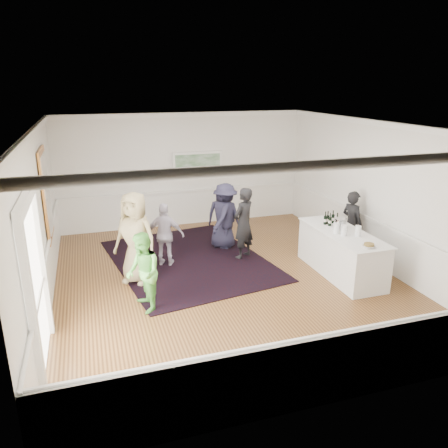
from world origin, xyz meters
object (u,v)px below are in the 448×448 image
object	(u,v)px
guest_green	(143,273)
guest_lilac	(165,235)
bartender	(352,224)
ice_bucket	(340,224)
guest_navy	(223,216)
serving_table	(341,253)
guest_tan	(135,238)
guest_dark_a	(225,216)
nut_bowl	(369,246)
guest_dark_b	(243,223)

from	to	relation	value
guest_green	guest_lilac	size ratio (longest dim) A/B	1.02
bartender	guest_lilac	bearing A→B (deg)	65.79
bartender	ice_bucket	bearing A→B (deg)	117.18
guest_green	guest_navy	world-z (taller)	guest_navy
serving_table	guest_green	world-z (taller)	guest_green
guest_tan	guest_lilac	size ratio (longest dim) A/B	1.32
bartender	ice_bucket	xyz separation A→B (m)	(-0.75, -0.66, 0.28)
guest_tan	bartender	bearing A→B (deg)	36.52
guest_dark_a	nut_bowl	world-z (taller)	guest_dark_a
guest_navy	ice_bucket	bearing A→B (deg)	161.37
guest_lilac	nut_bowl	bearing A→B (deg)	166.30
guest_green	nut_bowl	world-z (taller)	guest_green
guest_dark_a	ice_bucket	bearing A→B (deg)	87.88
nut_bowl	guest_green	bearing A→B (deg)	171.61
guest_navy	ice_bucket	size ratio (longest dim) A/B	6.31
serving_table	nut_bowl	bearing A→B (deg)	-91.95
guest_lilac	guest_dark_a	xyz separation A→B (m)	(1.61, 0.64, 0.10)
serving_table	guest_tan	size ratio (longest dim) A/B	1.24
serving_table	guest_green	distance (m)	4.28
guest_dark_b	guest_dark_a	bearing A→B (deg)	-107.48
guest_dark_a	ice_bucket	distance (m)	2.83
guest_green	bartender	bearing A→B (deg)	95.73
guest_green	guest_dark_a	world-z (taller)	guest_dark_a
guest_lilac	guest_dark_b	distance (m)	1.83
serving_table	guest_navy	distance (m)	3.03
guest_green	guest_lilac	xyz separation A→B (m)	(0.75, 1.93, -0.01)
guest_navy	guest_green	bearing A→B (deg)	77.61
serving_table	bartender	size ratio (longest dim) A/B	1.49
bartender	guest_tan	size ratio (longest dim) A/B	0.83
serving_table	guest_tan	xyz separation A→B (m)	(-4.23, 0.95, 0.47)
nut_bowl	guest_dark_a	bearing A→B (deg)	120.27
bartender	guest_green	xyz separation A→B (m)	(-5.03, -1.15, -0.06)
guest_green	ice_bucket	size ratio (longest dim) A/B	5.67
guest_lilac	guest_dark_a	world-z (taller)	guest_dark_a
guest_dark_b	guest_lilac	bearing A→B (deg)	-36.25
guest_tan	guest_dark_a	xyz separation A→B (m)	(2.34, 1.30, -0.13)
guest_dark_a	ice_bucket	size ratio (longest dim) A/B	6.33
guest_green	ice_bucket	xyz separation A→B (m)	(4.28, 0.50, 0.34)
guest_tan	guest_dark_a	world-z (taller)	guest_tan
guest_tan	nut_bowl	bearing A→B (deg)	13.59
nut_bowl	serving_table	bearing A→B (deg)	88.05
guest_tan	guest_dark_b	bearing A→B (deg)	50.37
serving_table	ice_bucket	world-z (taller)	ice_bucket
guest_dark_a	guest_dark_b	size ratio (longest dim) A/B	0.97
guest_dark_a	ice_bucket	xyz separation A→B (m)	(1.92, -2.07, 0.25)
guest_tan	guest_green	bearing A→B (deg)	-53.26
bartender	guest_dark_a	world-z (taller)	guest_dark_a
guest_tan	guest_dark_b	world-z (taller)	guest_tan
serving_table	ice_bucket	size ratio (longest dim) A/B	9.13
guest_tan	guest_navy	bearing A→B (deg)	68.53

